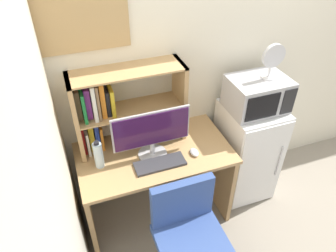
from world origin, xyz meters
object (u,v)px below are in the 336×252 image
(desk_fan, at_px, (272,59))
(desk_chair, at_px, (189,246))
(mini_fridge, at_px, (246,151))
(keyboard, at_px, (160,164))
(monitor, at_px, (152,132))
(wall_corkboard, at_px, (70,12))
(microwave, at_px, (257,94))
(water_bottle, at_px, (98,155))
(hutch_bookshelf, at_px, (112,106))
(computer_mouse, at_px, (194,152))

(desk_fan, bearing_deg, desk_chair, -143.95)
(desk_fan, bearing_deg, mini_fridge, 177.51)
(keyboard, relative_size, desk_fan, 1.34)
(monitor, relative_size, wall_corkboard, 0.80)
(keyboard, distance_m, desk_chair, 0.61)
(microwave, relative_size, wall_corkboard, 0.64)
(water_bottle, xyz_separation_m, wall_corkboard, (0.00, 0.32, 0.92))
(wall_corkboard, bearing_deg, desk_fan, -11.37)
(hutch_bookshelf, bearing_deg, microwave, -8.15)
(monitor, height_order, mini_fridge, monitor)
(monitor, height_order, desk_fan, desk_fan)
(monitor, xyz_separation_m, mini_fridge, (0.91, 0.06, -0.51))
(monitor, distance_m, computer_mouse, 0.38)
(keyboard, bearing_deg, desk_fan, 10.93)
(hutch_bookshelf, distance_m, monitor, 0.35)
(water_bottle, xyz_separation_m, mini_fridge, (1.31, 0.05, -0.40))
(mini_fridge, bearing_deg, keyboard, -168.10)
(keyboard, xyz_separation_m, desk_chair, (0.05, -0.47, -0.39))
(computer_mouse, relative_size, desk_chair, 0.11)
(hutch_bookshelf, xyz_separation_m, monitor, (0.23, -0.23, -0.13))
(microwave, xyz_separation_m, wall_corkboard, (-1.30, 0.27, 0.71))
(computer_mouse, relative_size, water_bottle, 0.43)
(keyboard, relative_size, water_bottle, 1.65)
(wall_corkboard, bearing_deg, keyboard, -48.21)
(hutch_bookshelf, bearing_deg, water_bottle, -128.50)
(keyboard, relative_size, computer_mouse, 3.81)
(monitor, relative_size, desk_fan, 2.07)
(computer_mouse, xyz_separation_m, wall_corkboard, (-0.70, 0.44, 1.01))
(computer_mouse, xyz_separation_m, desk_chair, (-0.23, -0.50, -0.39))
(microwave, bearing_deg, hutch_bookshelf, 171.85)
(hutch_bookshelf, bearing_deg, desk_fan, -7.98)
(keyboard, relative_size, wall_corkboard, 0.52)
(keyboard, xyz_separation_m, desk_fan, (0.96, 0.18, 0.60))
(monitor, bearing_deg, keyboard, -81.33)
(mini_fridge, distance_m, desk_fan, 0.91)
(hutch_bookshelf, distance_m, microwave, 1.15)
(monitor, bearing_deg, microwave, 4.22)
(keyboard, height_order, desk_chair, desk_chair)
(desk_chair, xyz_separation_m, wall_corkboard, (-0.46, 0.94, 1.40))
(microwave, distance_m, desk_chair, 1.27)
(hutch_bookshelf, distance_m, water_bottle, 0.37)
(hutch_bookshelf, xyz_separation_m, water_bottle, (-0.17, -0.21, -0.24))
(keyboard, bearing_deg, hutch_bookshelf, 124.85)
(water_bottle, bearing_deg, microwave, 2.22)
(hutch_bookshelf, height_order, computer_mouse, hutch_bookshelf)
(desk_chair, bearing_deg, hutch_bookshelf, 109.73)
(monitor, distance_m, microwave, 0.92)
(computer_mouse, height_order, wall_corkboard, wall_corkboard)
(desk_chair, bearing_deg, monitor, 96.65)
(keyboard, height_order, wall_corkboard, wall_corkboard)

